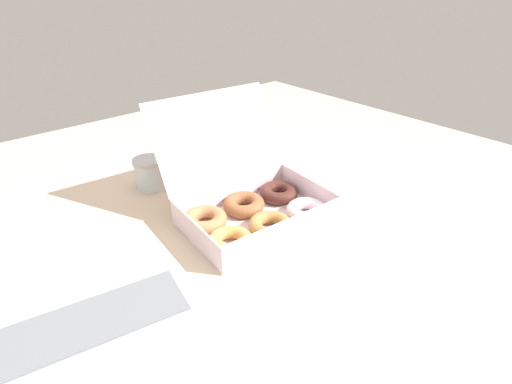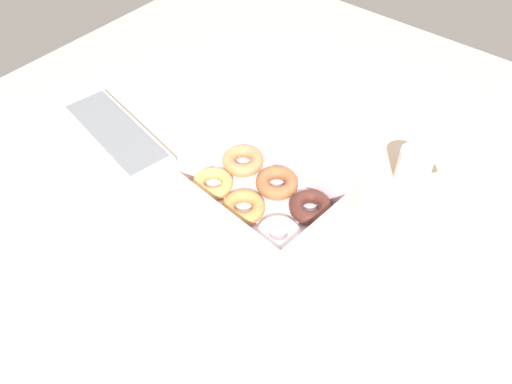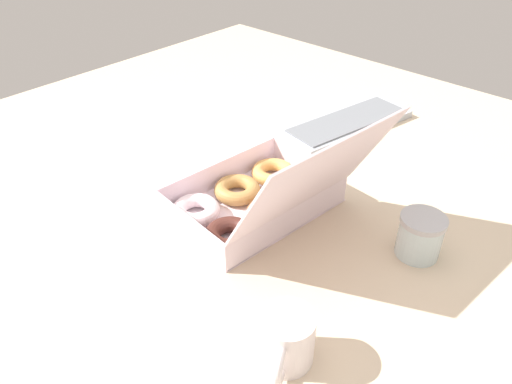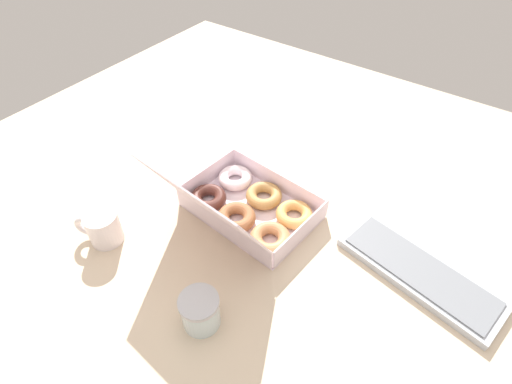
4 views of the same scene
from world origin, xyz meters
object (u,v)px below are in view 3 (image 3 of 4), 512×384
Objects in this scene: donut_box at (261,199)px; glass_jar at (420,236)px; keyboard at (347,124)px; coffee_mug at (286,340)px.

glass_jar is at bearing 109.36° from donut_box.
keyboard is at bearing -169.25° from donut_box.
glass_jar is (-33.14, 2.93, -0.18)cm from coffee_mug.
donut_box is at bearing -131.99° from coffee_mug.
donut_box is 43.05cm from keyboard.
keyboard is 4.69× the size of glass_jar.
coffee_mug is at bearing -5.05° from glass_jar.
donut_box is 4.38× the size of glass_jar.
keyboard is 73.57cm from coffee_mug.
donut_box reaches higher than coffee_mug.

